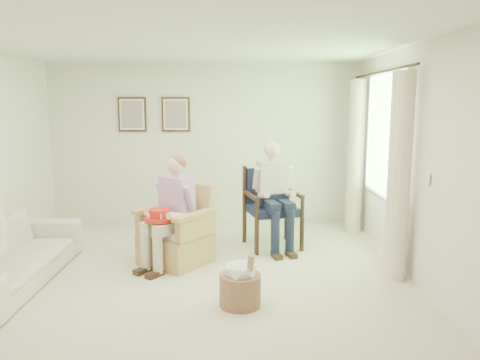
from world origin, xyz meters
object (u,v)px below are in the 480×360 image
at_px(wood_armchair, 272,204).
at_px(person_dark, 273,188).
at_px(person_wicker, 174,205).
at_px(red_hat, 159,216).
at_px(hatbox, 240,283).
at_px(sofa, 8,255).
at_px(wicker_armchair, 176,238).

distance_m(wood_armchair, person_dark, 0.31).
bearing_deg(person_wicker, person_dark, 64.59).
bearing_deg(wood_armchair, person_wicker, -160.07).
relative_size(wood_armchair, person_dark, 0.75).
relative_size(red_hat, hatbox, 0.57).
bearing_deg(sofa, red_hat, -75.40).
relative_size(person_wicker, red_hat, 3.86).
bearing_deg(wood_armchair, wicker_armchair, -164.24).
bearing_deg(hatbox, wicker_armchair, 121.85).
distance_m(person_dark, hatbox, 1.98).
bearing_deg(sofa, hatbox, -102.74).
height_order(person_wicker, hatbox, person_wicker).
bearing_deg(person_dark, wood_armchair, 75.09).
bearing_deg(hatbox, sofa, 167.26).
bearing_deg(person_dark, sofa, -171.96).
height_order(wood_armchair, sofa, wood_armchair).
xyz_separation_m(red_hat, hatbox, (0.94, -0.98, -0.43)).
bearing_deg(hatbox, red_hat, 133.73).
bearing_deg(hatbox, person_dark, 76.33).
xyz_separation_m(wood_armchair, hatbox, (-0.45, -2.01, -0.35)).
height_order(person_dark, red_hat, person_dark).
distance_m(wicker_armchair, red_hat, 0.48).
distance_m(sofa, person_dark, 3.27).
xyz_separation_m(wicker_armchair, hatbox, (0.79, -1.27, -0.07)).
xyz_separation_m(wood_armchair, sofa, (-2.97, -1.43, -0.25)).
height_order(wood_armchair, red_hat, wood_armchair).
relative_size(sofa, person_wicker, 1.72).
bearing_deg(person_wicker, sofa, -126.13).
distance_m(wicker_armchair, sofa, 1.87).
distance_m(sofa, red_hat, 1.67).
bearing_deg(wicker_armchair, person_dark, 59.88).
bearing_deg(wicker_armchair, sofa, -122.43).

